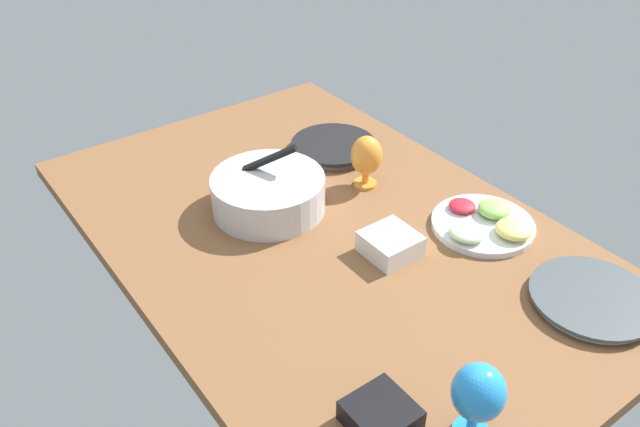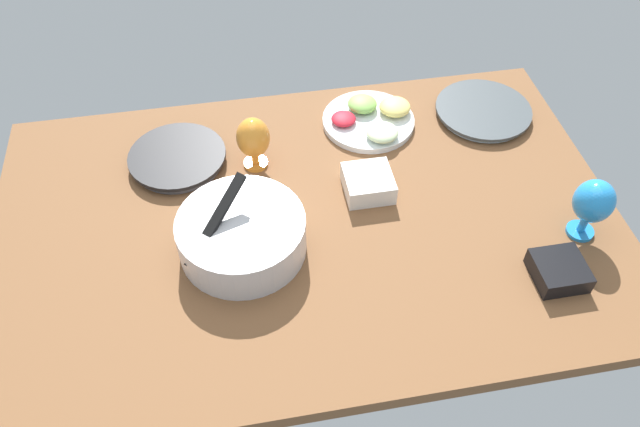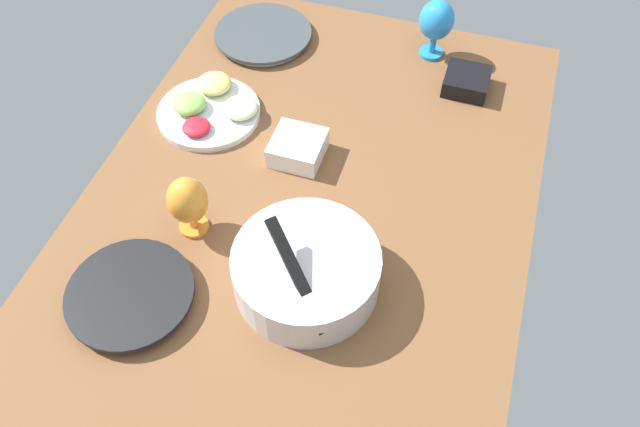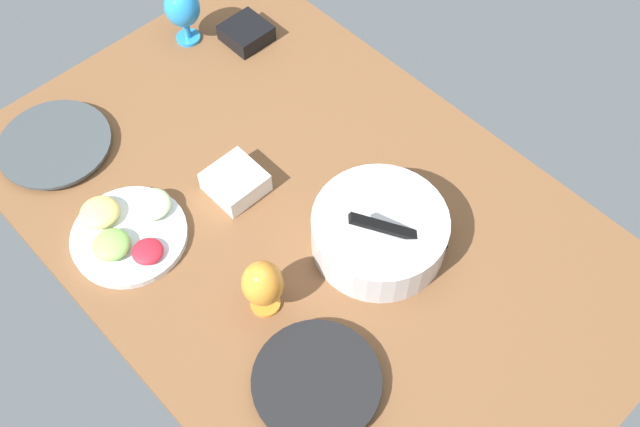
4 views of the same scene
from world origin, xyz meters
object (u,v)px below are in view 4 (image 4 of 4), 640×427
Objects in this scene: dinner_plate_left at (55,145)px; dinner_plate_right at (317,382)px; fruit_platter at (127,231)px; hurricane_glass_blue at (182,9)px; square_bowl_white at (235,181)px; square_bowl_black at (246,32)px; mixing_bowl at (379,231)px; hurricane_glass_orange at (263,285)px.

dinner_plate_right is (90.66, 5.11, 0.38)cm from dinner_plate_left.
fruit_platter is 1.58× the size of hurricane_glass_blue.
square_bowl_white is 1.06× the size of square_bowl_black.
mixing_bowl is 2.47× the size of square_bowl_white.
mixing_bowl reaches higher than dinner_plate_left.
dinner_plate_right is at bearing -66.12° from mixing_bowl.
square_bowl_white reaches higher than fruit_platter.
hurricane_glass_blue reaches higher than dinner_plate_right.
hurricane_glass_blue is at bearing 129.81° from fruit_platter.
square_bowl_black is (-72.21, 21.60, -2.85)cm from mixing_bowl.
hurricane_glass_blue is (-8.04, 48.52, 9.71)cm from dinner_plate_left.
dinner_plate_right is 2.14× the size of square_bowl_white.
hurricane_glass_orange is at bearing 17.91° from fruit_platter.
square_bowl_white is at bearing 151.55° from hurricane_glass_orange.
hurricane_glass_orange reaches higher than square_bowl_white.
hurricane_glass_orange is 1.34× the size of square_bowl_black.
dinner_plate_left is 70.63cm from hurricane_glass_orange.
mixing_bowl is at bearing -16.65° from square_bowl_black.
mixing_bowl is at bearing 44.24° from fruit_platter.
fruit_platter is at bearing -162.09° from hurricane_glass_orange.
hurricane_glass_blue is at bearing -134.02° from square_bowl_black.
dinner_plate_right is 2.28× the size of square_bowl_black.
hurricane_glass_orange is at bearing -37.59° from square_bowl_black.
square_bowl_white is (-28.29, 15.33, -6.25)cm from hurricane_glass_orange.
hurricane_glass_orange is 0.92× the size of hurricane_glass_blue.
dinner_plate_left is 85.21cm from mixing_bowl.
dinner_plate_left is 50.13cm from hurricane_glass_blue.
fruit_platter is at bearing -135.76° from mixing_bowl.
hurricane_glass_blue is at bearing 154.45° from square_bowl_white.
fruit_platter is 1.72× the size of hurricane_glass_orange.
hurricane_glass_orange is (-21.17, 4.56, 7.79)cm from dinner_plate_right.
dinner_plate_left is 2.41× the size of square_bowl_black.
hurricane_glass_orange is 1.26× the size of square_bowl_white.
mixing_bowl is 37.27cm from square_bowl_white.
mixing_bowl is at bearing 113.88° from dinner_plate_right.
fruit_platter is 66.16cm from hurricane_glass_blue.
mixing_bowl reaches higher than hurricane_glass_orange.
dinner_plate_right is 0.99× the size of fruit_platter.
fruit_platter is 69.33cm from square_bowl_black.
mixing_bowl reaches higher than dinner_plate_right.
dinner_plate_left is at bearing -176.77° from dinner_plate_right.
dinner_plate_right is 103.25cm from square_bowl_black.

